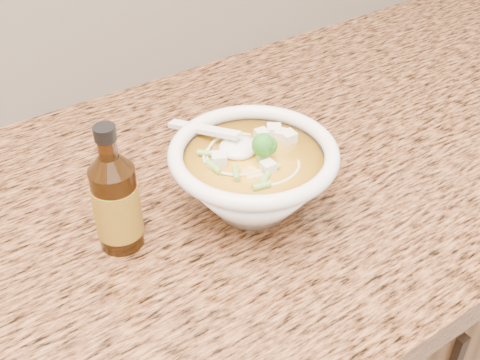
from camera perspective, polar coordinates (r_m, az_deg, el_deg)
soup_bowl at (r=0.75m, az=1.24°, el=0.24°), size 0.21×0.23×0.12m
hot_sauce_bottle at (r=0.70m, az=-11.65°, el=-2.09°), size 0.06×0.06×0.16m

